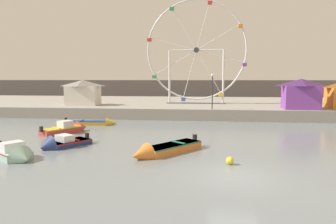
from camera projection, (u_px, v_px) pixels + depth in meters
ground_plane at (234, 177)px, 14.70m from camera, size 240.00×240.00×0.00m
quay_promenade at (214, 106)px, 45.84m from camera, size 110.00×24.53×1.29m
distant_town_skyline at (211, 90)px, 65.86m from camera, size 140.00×3.00×4.40m
motorboat_navy_blue at (60, 144)px, 20.98m from camera, size 3.20×3.80×1.46m
motorboat_faded_red at (68, 129)px, 26.71m from camera, size 3.28×4.39×1.42m
motorboat_seafoam at (15, 154)px, 17.89m from camera, size 3.93×3.30×1.47m
motorboat_orange_hull at (162, 150)px, 19.06m from camera, size 4.42×5.12×1.28m
motorboat_mustard_yellow at (95, 123)px, 31.14m from camera, size 5.41×1.59×1.05m
ferris_wheel_white_frame at (196, 52)px, 41.58m from camera, size 13.71×1.20×14.19m
carnival_booth_purple_stall at (301, 93)px, 34.38m from camera, size 4.30×3.25×3.42m
carnival_booth_white_ticket at (83, 92)px, 39.77m from camera, size 4.50×2.88×3.26m
promenade_lamp_near at (212, 86)px, 34.05m from camera, size 0.32×0.32×3.99m
mooring_buoy_orange at (230, 161)px, 16.76m from camera, size 0.44×0.44×0.44m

